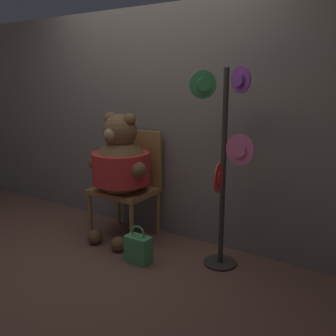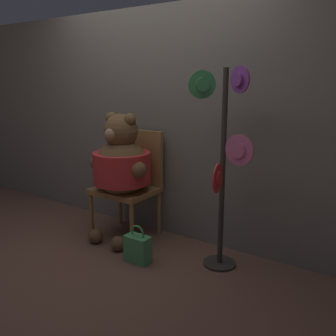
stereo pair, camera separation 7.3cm
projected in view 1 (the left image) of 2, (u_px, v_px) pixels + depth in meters
name	position (u px, v px, depth m)	size (l,w,h in m)	color
ground_plane	(121.00, 248.00, 3.50)	(14.00, 14.00, 0.00)	brown
wall_back	(157.00, 124.00, 3.73)	(8.00, 0.10, 2.22)	slate
chair	(130.00, 179.00, 3.74)	(0.58, 0.49, 1.05)	#9E703D
teddy_bear	(121.00, 164.00, 3.54)	(0.66, 0.59, 1.24)	brown
hat_display_rack	(223.00, 165.00, 2.96)	(0.48, 0.38, 1.64)	#332D28
handbag_on_ground	(138.00, 249.00, 3.21)	(0.22, 0.12, 0.34)	#479E56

